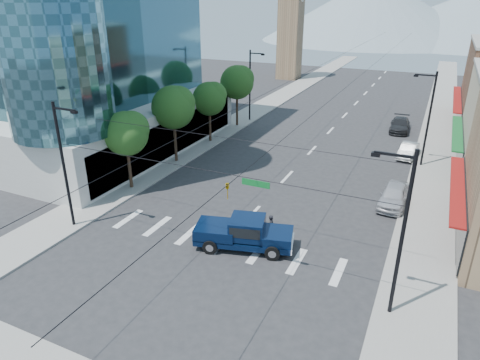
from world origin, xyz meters
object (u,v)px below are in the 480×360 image
Objects in this scene: pedestrian at (271,226)px; parked_car_far at (400,125)px; pickup_truck at (243,232)px; parked_car_mid at (408,150)px; parked_car_near at (394,196)px.

pedestrian is 30.27m from parked_car_far.
pickup_truck is 4.00× the size of pedestrian.
pickup_truck reaches higher than pedestrian.
parked_car_far reaches higher than parked_car_mid.
parked_car_near is 1.15× the size of parked_car_mid.
parked_car_near is 12.08m from parked_car_mid.
pedestrian reaches higher than parked_car_mid.
pedestrian is 11.00m from parked_car_near.
pedestrian is 0.34× the size of parked_car_near.
pickup_truck is at bearing 128.91° from pedestrian.
parked_car_mid is at bearing -38.40° from pedestrian.
parked_car_far is at bearing 106.96° from parked_car_mid.
parked_car_mid is 0.80× the size of parked_car_far.
parked_car_near is (8.08, 10.51, -0.28)m from pickup_truck.
parked_car_mid is 9.36m from parked_car_far.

